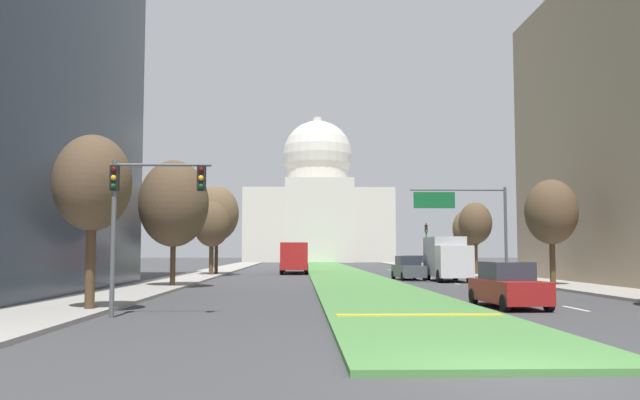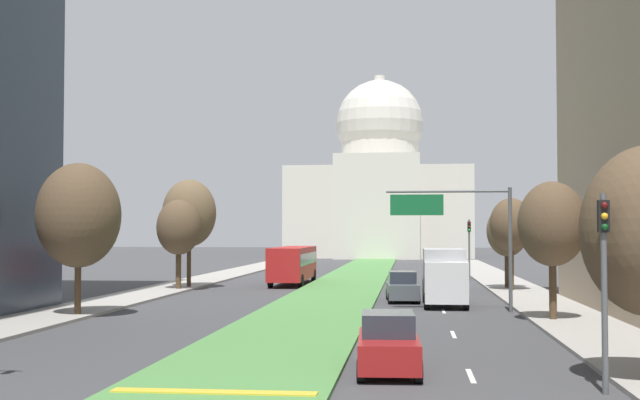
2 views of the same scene
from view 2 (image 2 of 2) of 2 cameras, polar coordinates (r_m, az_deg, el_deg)
ground_plane at (r=75.39m, az=2.40°, el=-5.34°), size 281.67×281.67×0.00m
grass_median at (r=69.01m, az=2.05°, el=-5.58°), size 5.84×115.23×0.14m
median_curb_nose at (r=21.73m, az=-7.27°, el=-12.88°), size 5.26×0.50×0.04m
lane_dashes_right at (r=54.44m, az=8.02°, el=-6.56°), size 0.16×56.01×0.01m
sidewalk_left at (r=64.82m, az=-9.47°, el=-5.77°), size 4.00×115.23×0.15m
sidewalk_right at (r=62.89m, az=13.07°, el=-5.86°), size 4.00×115.23×0.15m
capitol_building at (r=138.61m, az=4.10°, el=0.66°), size 29.40×27.17×30.24m
traffic_light_near_right at (r=22.92m, az=18.84°, el=-4.28°), size 0.28×0.35×5.20m
traffic_light_far_right at (r=71.89m, az=10.16°, el=-2.82°), size 0.28×0.35×5.20m
overhead_guide_sign at (r=44.40m, az=9.67°, el=-1.50°), size 6.56×0.20×6.50m
street_tree_left_mid at (r=42.68m, az=-16.17°, el=-1.02°), size 4.12×4.12×7.57m
street_tree_right_mid at (r=40.22m, az=15.58°, el=-1.62°), size 3.16×3.16×6.53m
street_tree_left_far at (r=62.22m, az=-8.92°, el=-0.90°), size 3.97×3.97×8.03m
street_tree_right_far at (r=61.71m, az=12.68°, el=-2.11°), size 2.97×2.97×6.09m
street_tree_left_distant at (r=60.04m, az=-9.63°, el=-1.88°), size 3.14×3.14×6.46m
street_tree_right_distant at (r=59.28m, az=12.93°, el=-1.69°), size 2.96×2.96×6.51m
sedan_lead_stopped at (r=25.52m, az=4.68°, el=-9.78°), size 2.03×4.69×1.76m
sedan_midblock at (r=50.39m, az=5.65°, el=-5.97°), size 2.10×4.43×1.80m
sedan_distant at (r=62.24m, az=7.95°, el=-5.25°), size 1.98×4.38×1.76m
box_truck_delivery at (r=47.85m, az=8.49°, el=-5.16°), size 2.40×6.40×3.20m
city_bus at (r=66.20m, az=-1.86°, el=-4.26°), size 2.62×11.00×2.95m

